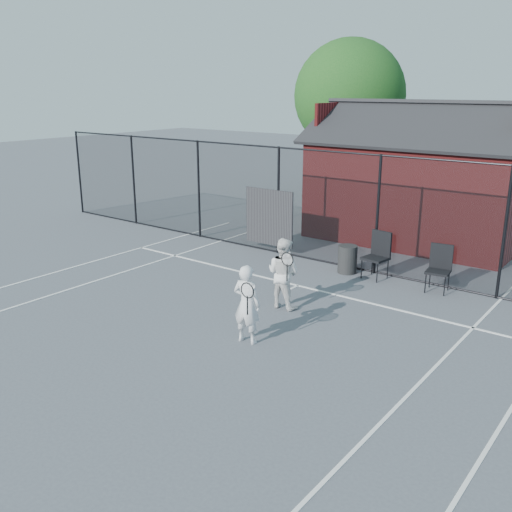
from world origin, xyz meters
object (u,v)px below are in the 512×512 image
Objects in this scene: chair_left at (375,256)px; waste_bin at (347,259)px; player_back at (283,273)px; chair_right at (438,270)px; clubhouse at (421,187)px; player_front at (247,304)px.

chair_left is 0.79m from waste_bin.
player_back reaches higher than chair_left.
chair_right is at bearing 0.00° from waste_bin.
player_back is 2.96m from waste_bin.
clubhouse reaches higher than player_front.
chair_right is 1.51× the size of waste_bin.
chair_left is (0.25, 4.77, -0.18)m from player_front.
chair_left is at bearing 76.15° from player_back.
player_front reaches higher than waste_bin.
waste_bin is (-0.76, 0.00, -0.22)m from chair_left.
player_back is at bearing -89.27° from waste_bin.
clubhouse reaches higher than chair_right.
chair_left is (0.72, 2.93, -0.19)m from player_back.
player_back reaches higher than waste_bin.
player_back is at bearing -135.94° from chair_right.
clubhouse is at bearing 92.79° from player_front.
player_back reaches higher than chair_right.
clubhouse is 4.26× the size of player_back.
player_front is at bearing -87.21° from clubhouse.
clubhouse is 7.38m from player_back.
player_back is 1.34× the size of chair_left.
chair_right is at bearing 69.08° from player_front.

